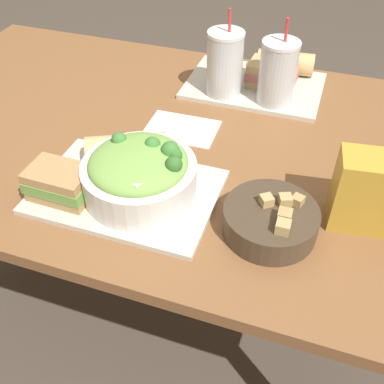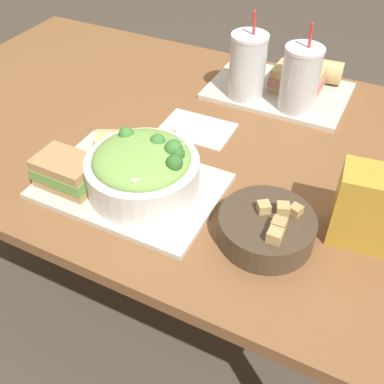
{
  "view_description": "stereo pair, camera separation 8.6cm",
  "coord_description": "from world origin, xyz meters",
  "px_view_note": "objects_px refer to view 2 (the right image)",
  "views": [
    {
      "loc": [
        0.39,
        -0.83,
        1.33
      ],
      "look_at": [
        0.19,
        -0.23,
        0.75
      ],
      "focal_mm": 42.0,
      "sensor_mm": 36.0,
      "label": 1
    },
    {
      "loc": [
        0.47,
        -0.8,
        1.33
      ],
      "look_at": [
        0.19,
        -0.23,
        0.75
      ],
      "focal_mm": 42.0,
      "sensor_mm": 36.0,
      "label": 2
    }
  ],
  "objects_px": {
    "drink_cup_dark": "(247,68)",
    "baguette_near": "(138,144)",
    "sandwich_near": "(67,172)",
    "chip_bag": "(367,208)",
    "salad_bowl": "(143,168)",
    "baguette_far": "(314,69)",
    "soup_bowl": "(267,227)",
    "drink_cup_red": "(300,81)",
    "napkin_folded": "(197,129)",
    "sandwich_far": "(297,80)"
  },
  "relations": [
    {
      "from": "sandwich_near",
      "to": "salad_bowl",
      "type": "bearing_deg",
      "value": 22.87
    },
    {
      "from": "sandwich_far",
      "to": "drink_cup_dark",
      "type": "distance_m",
      "value": 0.15
    },
    {
      "from": "drink_cup_red",
      "to": "napkin_folded",
      "type": "distance_m",
      "value": 0.28
    },
    {
      "from": "soup_bowl",
      "to": "baguette_near",
      "type": "height_order",
      "value": "same"
    },
    {
      "from": "salad_bowl",
      "to": "sandwich_far",
      "type": "relative_size",
      "value": 1.68
    },
    {
      "from": "napkin_folded",
      "to": "sandwich_far",
      "type": "bearing_deg",
      "value": 57.96
    },
    {
      "from": "baguette_near",
      "to": "sandwich_far",
      "type": "distance_m",
      "value": 0.49
    },
    {
      "from": "salad_bowl",
      "to": "baguette_near",
      "type": "height_order",
      "value": "salad_bowl"
    },
    {
      "from": "soup_bowl",
      "to": "drink_cup_dark",
      "type": "xyz_separation_m",
      "value": [
        -0.22,
        0.45,
        0.06
      ]
    },
    {
      "from": "baguette_near",
      "to": "chip_bag",
      "type": "xyz_separation_m",
      "value": [
        0.49,
        -0.02,
        0.03
      ]
    },
    {
      "from": "drink_cup_dark",
      "to": "napkin_folded",
      "type": "height_order",
      "value": "drink_cup_dark"
    },
    {
      "from": "sandwich_near",
      "to": "chip_bag",
      "type": "bearing_deg",
      "value": 13.82
    },
    {
      "from": "soup_bowl",
      "to": "sandwich_far",
      "type": "xyz_separation_m",
      "value": [
        -0.1,
        0.53,
        0.01
      ]
    },
    {
      "from": "sandwich_far",
      "to": "napkin_folded",
      "type": "bearing_deg",
      "value": -119.39
    },
    {
      "from": "baguette_near",
      "to": "baguette_far",
      "type": "relative_size",
      "value": 1.12
    },
    {
      "from": "salad_bowl",
      "to": "soup_bowl",
      "type": "bearing_deg",
      "value": -2.36
    },
    {
      "from": "drink_cup_dark",
      "to": "baguette_near",
      "type": "bearing_deg",
      "value": -108.44
    },
    {
      "from": "salad_bowl",
      "to": "baguette_far",
      "type": "distance_m",
      "value": 0.63
    },
    {
      "from": "sandwich_far",
      "to": "soup_bowl",
      "type": "bearing_deg",
      "value": -76.21
    },
    {
      "from": "soup_bowl",
      "to": "chip_bag",
      "type": "xyz_separation_m",
      "value": [
        0.15,
        0.08,
        0.05
      ]
    },
    {
      "from": "drink_cup_dark",
      "to": "drink_cup_red",
      "type": "distance_m",
      "value": 0.14
    },
    {
      "from": "sandwich_near",
      "to": "napkin_folded",
      "type": "height_order",
      "value": "sandwich_near"
    },
    {
      "from": "salad_bowl",
      "to": "napkin_folded",
      "type": "relative_size",
      "value": 1.3
    },
    {
      "from": "chip_bag",
      "to": "drink_cup_dark",
      "type": "bearing_deg",
      "value": 127.87
    },
    {
      "from": "sandwich_near",
      "to": "drink_cup_dark",
      "type": "xyz_separation_m",
      "value": [
        0.19,
        0.5,
        0.05
      ]
    },
    {
      "from": "baguette_far",
      "to": "drink_cup_red",
      "type": "xyz_separation_m",
      "value": [
        0.0,
        -0.16,
        0.04
      ]
    },
    {
      "from": "sandwich_near",
      "to": "baguette_far",
      "type": "relative_size",
      "value": 0.79
    },
    {
      "from": "soup_bowl",
      "to": "sandwich_near",
      "type": "height_order",
      "value": "sandwich_near"
    },
    {
      "from": "soup_bowl",
      "to": "chip_bag",
      "type": "distance_m",
      "value": 0.18
    },
    {
      "from": "salad_bowl",
      "to": "drink_cup_red",
      "type": "distance_m",
      "value": 0.48
    },
    {
      "from": "salad_bowl",
      "to": "sandwich_near",
      "type": "bearing_deg",
      "value": -158.2
    },
    {
      "from": "drink_cup_dark",
      "to": "drink_cup_red",
      "type": "height_order",
      "value": "drink_cup_dark"
    },
    {
      "from": "salad_bowl",
      "to": "baguette_near",
      "type": "relative_size",
      "value": 1.25
    },
    {
      "from": "chip_bag",
      "to": "baguette_far",
      "type": "bearing_deg",
      "value": 106.42
    },
    {
      "from": "drink_cup_dark",
      "to": "sandwich_far",
      "type": "bearing_deg",
      "value": 35.6
    },
    {
      "from": "soup_bowl",
      "to": "drink_cup_dark",
      "type": "bearing_deg",
      "value": 115.88
    },
    {
      "from": "soup_bowl",
      "to": "chip_bag",
      "type": "height_order",
      "value": "chip_bag"
    },
    {
      "from": "soup_bowl",
      "to": "sandwich_far",
      "type": "bearing_deg",
      "value": 101.14
    },
    {
      "from": "napkin_folded",
      "to": "drink_cup_red",
      "type": "bearing_deg",
      "value": 44.11
    },
    {
      "from": "salad_bowl",
      "to": "drink_cup_dark",
      "type": "relative_size",
      "value": 1.01
    },
    {
      "from": "baguette_far",
      "to": "drink_cup_dark",
      "type": "xyz_separation_m",
      "value": [
        -0.14,
        -0.16,
        0.05
      ]
    },
    {
      "from": "baguette_far",
      "to": "soup_bowl",
      "type": "bearing_deg",
      "value": -177.92
    },
    {
      "from": "drink_cup_dark",
      "to": "napkin_folded",
      "type": "distance_m",
      "value": 0.21
    },
    {
      "from": "baguette_near",
      "to": "sandwich_far",
      "type": "height_order",
      "value": "sandwich_far"
    },
    {
      "from": "sandwich_far",
      "to": "baguette_far",
      "type": "bearing_deg",
      "value": 76.83
    },
    {
      "from": "baguette_near",
      "to": "drink_cup_dark",
      "type": "distance_m",
      "value": 0.37
    },
    {
      "from": "salad_bowl",
      "to": "baguette_far",
      "type": "bearing_deg",
      "value": 73.01
    },
    {
      "from": "salad_bowl",
      "to": "drink_cup_dark",
      "type": "distance_m",
      "value": 0.44
    },
    {
      "from": "sandwich_near",
      "to": "chip_bag",
      "type": "distance_m",
      "value": 0.58
    },
    {
      "from": "sandwich_far",
      "to": "chip_bag",
      "type": "distance_m",
      "value": 0.52
    }
  ]
}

